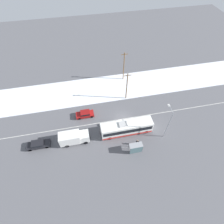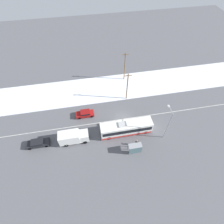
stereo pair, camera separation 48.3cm
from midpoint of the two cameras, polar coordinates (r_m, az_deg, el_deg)
The scene contains 12 objects.
ground_plane at distance 41.76m, azimuth 3.88°, elevation -2.36°, with size 120.00×120.00×0.00m, color #56565B.
snow_lot at distance 48.99m, azimuth 0.95°, elevation 8.06°, with size 80.00×10.15×0.12m.
lane_marking_center at distance 41.76m, azimuth 3.88°, elevation -2.36°, with size 60.00×0.12×0.00m.
city_bus at distance 38.36m, azimuth 5.01°, elevation -5.23°, with size 11.24×2.57×3.40m.
box_truck at distance 37.88m, azimuth -12.25°, elevation -7.96°, with size 6.20×2.30×2.98m.
sedan_car at distance 42.15m, azimuth -8.46°, elevation -0.49°, with size 4.22×1.80×1.48m.
parked_car_near_truck at distance 40.36m, azimuth -22.74°, elevation -9.33°, with size 4.71×1.80×1.40m.
pedestrian_at_stop at distance 37.39m, azimuth 8.44°, elevation -9.78°, with size 0.65×0.29×1.81m.
bus_shelter at distance 36.05m, azimuth 8.00°, elevation -11.68°, with size 2.69×1.20×2.40m.
streetlamp at distance 36.67m, azimuth 18.21°, elevation -3.12°, with size 0.36×2.41×8.31m.
utility_pole_roadside at distance 43.23m, azimuth 5.32°, elevation 8.28°, with size 1.80×0.24×8.11m.
utility_pole_snowlot at distance 48.97m, azimuth 4.47°, elevation 14.64°, with size 1.80×0.24×8.64m.
Camera 2 is at (-7.03, -23.97, 33.44)m, focal length 28.00 mm.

